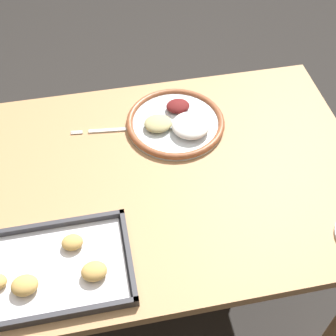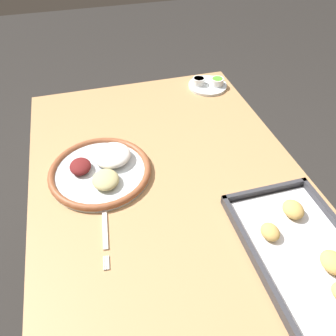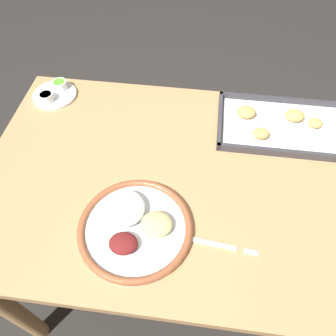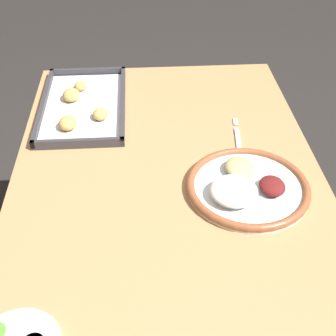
{
  "view_description": "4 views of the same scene",
  "coord_description": "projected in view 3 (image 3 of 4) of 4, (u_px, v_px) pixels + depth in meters",
  "views": [
    {
      "loc": [
        0.13,
        0.8,
        1.76
      ],
      "look_at": [
        -0.03,
        0.0,
        0.79
      ],
      "focal_mm": 50.0,
      "sensor_mm": 36.0,
      "label": 1
    },
    {
      "loc": [
        0.62,
        -0.18,
        1.43
      ],
      "look_at": [
        -0.03,
        0.0,
        0.79
      ],
      "focal_mm": 35.0,
      "sensor_mm": 36.0,
      "label": 2
    },
    {
      "loc": [
        0.05,
        -0.56,
        1.53
      ],
      "look_at": [
        -0.03,
        0.0,
        0.79
      ],
      "focal_mm": 35.0,
      "sensor_mm": 36.0,
      "label": 3
    },
    {
      "loc": [
        -0.91,
        0.06,
        1.51
      ],
      "look_at": [
        -0.03,
        0.0,
        0.79
      ],
      "focal_mm": 50.0,
      "sensor_mm": 36.0,
      "label": 4
    }
  ],
  "objects": [
    {
      "name": "ground_plane",
      "position": [
        173.0,
        269.0,
        1.56
      ],
      "size": [
        8.0,
        8.0,
        0.0
      ],
      "primitive_type": "plane",
      "color": "#282623"
    },
    {
      "name": "dining_table",
      "position": [
        176.0,
        198.0,
        1.05
      ],
      "size": [
        1.15,
        0.78,
        0.76
      ],
      "color": "#AD7F51",
      "rests_on": "ground_plane"
    },
    {
      "name": "dinner_plate",
      "position": [
        134.0,
        226.0,
        0.84
      ],
      "size": [
        0.3,
        0.3,
        0.05
      ],
      "color": "silver",
      "rests_on": "dining_table"
    },
    {
      "name": "fork",
      "position": [
        213.0,
        244.0,
        0.82
      ],
      "size": [
        0.2,
        0.03,
        0.0
      ],
      "rotation": [
        0.0,
        0.0,
        -0.1
      ],
      "color": "silver",
      "rests_on": "dining_table"
    },
    {
      "name": "saucer_plate",
      "position": [
        54.0,
        93.0,
        1.15
      ],
      "size": [
        0.15,
        0.15,
        0.04
      ],
      "color": "silver",
      "rests_on": "dining_table"
    },
    {
      "name": "baking_tray",
      "position": [
        281.0,
        125.0,
        1.06
      ],
      "size": [
        0.42,
        0.25,
        0.04
      ],
      "color": "#333338",
      "rests_on": "dining_table"
    }
  ]
}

